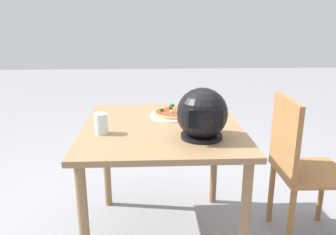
{
  "coord_description": "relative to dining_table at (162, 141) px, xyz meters",
  "views": [
    {
      "loc": [
        0.05,
        1.85,
        1.35
      ],
      "look_at": [
        -0.04,
        -0.09,
        0.77
      ],
      "focal_mm": 36.68,
      "sensor_mm": 36.0,
      "label": 1
    }
  ],
  "objects": [
    {
      "name": "dining_table",
      "position": [
        0.0,
        0.0,
        0.0
      ],
      "size": [
        0.89,
        0.96,
        0.75
      ],
      "color": "olive",
      "rests_on": "ground"
    },
    {
      "name": "pizza",
      "position": [
        -0.07,
        -0.19,
        0.12
      ],
      "size": [
        0.25,
        0.25,
        0.05
      ],
      "color": "tan",
      "rests_on": "pizza_plate"
    },
    {
      "name": "pizza_plate",
      "position": [
        -0.07,
        -0.18,
        0.1
      ],
      "size": [
        0.29,
        0.29,
        0.01
      ],
      "primitive_type": "cylinder",
      "color": "white",
      "rests_on": "dining_table"
    },
    {
      "name": "drinking_glass",
      "position": [
        0.32,
        0.12,
        0.15
      ],
      "size": [
        0.07,
        0.07,
        0.11
      ],
      "primitive_type": "cylinder",
      "color": "silver",
      "rests_on": "dining_table"
    },
    {
      "name": "motorcycle_helmet",
      "position": [
        -0.19,
        0.21,
        0.22
      ],
      "size": [
        0.26,
        0.26,
        0.26
      ],
      "color": "black",
      "rests_on": "dining_table"
    },
    {
      "name": "chair_side",
      "position": [
        -0.81,
        0.01,
        -0.14
      ],
      "size": [
        0.4,
        0.4,
        0.9
      ],
      "color": "#996638",
      "rests_on": "ground"
    }
  ]
}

